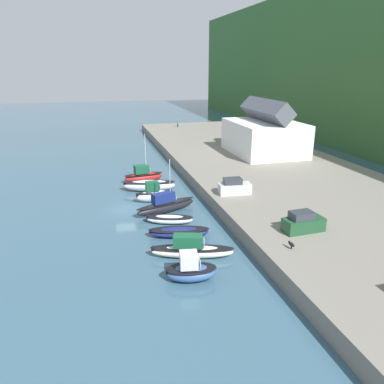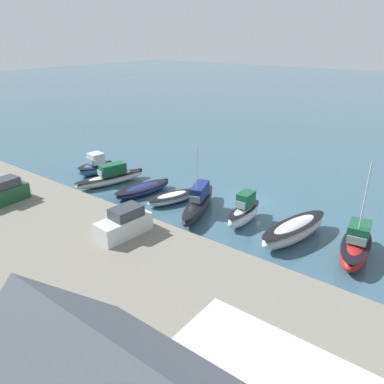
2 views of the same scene
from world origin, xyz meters
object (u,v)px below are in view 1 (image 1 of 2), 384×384
at_px(moored_boat_4, 169,219).
at_px(person_on_quay, 178,123).
at_px(moored_boat_7, 191,270).
at_px(dog_on_quay, 291,244).
at_px(parked_car_2, 303,223).
at_px(moored_boat_0, 143,176).
at_px(parked_car_0, 234,187).
at_px(moored_boat_1, 149,185).
at_px(moored_boat_2, 154,194).
at_px(moored_boat_6, 191,249).
at_px(moored_boat_3, 166,205).
at_px(moored_boat_5, 179,232).

distance_m(moored_boat_4, person_on_quay, 62.51).
height_order(moored_boat_7, dog_on_quay, moored_boat_7).
bearing_deg(parked_car_2, moored_boat_0, -158.45).
height_order(parked_car_0, person_on_quay, parked_car_0).
distance_m(moored_boat_1, moored_boat_2, 4.75).
distance_m(moored_boat_6, person_on_quay, 70.89).
bearing_deg(moored_boat_3, moored_boat_0, 163.81).
bearing_deg(moored_boat_5, parked_car_0, 139.59).
xyz_separation_m(moored_boat_4, moored_boat_6, (8.69, 0.35, 0.31)).
distance_m(parked_car_2, dog_on_quay, 4.46).
distance_m(moored_boat_7, parked_car_0, 19.06).
distance_m(moored_boat_7, dog_on_quay, 9.66).
distance_m(moored_boat_1, moored_boat_3, 9.20).
relative_size(moored_boat_0, parked_car_0, 1.79).
distance_m(moored_boat_3, moored_boat_7, 16.16).
bearing_deg(moored_boat_6, moored_boat_5, -162.54).
distance_m(moored_boat_3, dog_on_quay, 18.30).
distance_m(parked_car_0, dog_on_quay, 16.05).
height_order(moored_boat_6, moored_boat_7, moored_boat_7).
distance_m(moored_boat_3, moored_boat_5, 7.33).
relative_size(moored_boat_5, person_on_quay, 3.23).
distance_m(moored_boat_0, moored_boat_6, 26.12).
bearing_deg(parked_car_2, parked_car_0, -172.56).
distance_m(moored_boat_4, parked_car_2, 15.35).
height_order(moored_boat_1, moored_boat_4, moored_boat_1).
relative_size(moored_boat_1, moored_boat_4, 1.38).
bearing_deg(moored_boat_0, parked_car_2, 17.11).
bearing_deg(moored_boat_4, dog_on_quay, 53.97).
bearing_deg(parked_car_0, parked_car_2, 16.28).
bearing_deg(moored_boat_4, moored_boat_3, -165.35).
distance_m(moored_boat_0, person_on_quay, 46.01).
height_order(moored_boat_7, person_on_quay, person_on_quay).
bearing_deg(moored_boat_2, person_on_quay, 162.00).
bearing_deg(moored_boat_2, moored_boat_1, 177.10).
bearing_deg(parked_car_2, moored_boat_1, -154.36).
bearing_deg(dog_on_quay, moored_boat_7, 170.79).
bearing_deg(moored_boat_5, person_on_quay, 178.49).
relative_size(moored_boat_3, moored_boat_4, 1.44).
xyz_separation_m(moored_boat_1, moored_boat_3, (9.18, 0.67, 0.13)).
relative_size(moored_boat_0, moored_boat_7, 1.64).
xyz_separation_m(parked_car_2, dog_on_quay, (3.20, -3.07, -0.46)).
height_order(moored_boat_7, parked_car_0, parked_car_0).
height_order(moored_boat_3, parked_car_2, moored_boat_3).
bearing_deg(moored_boat_3, dog_on_quay, 8.10).
distance_m(moored_boat_0, moored_boat_3, 13.96).
distance_m(moored_boat_5, parked_car_0, 11.86).
height_order(moored_boat_0, dog_on_quay, moored_boat_0).
bearing_deg(person_on_quay, moored_boat_4, -14.00).
bearing_deg(moored_boat_1, moored_boat_6, 14.57).
bearing_deg(moored_boat_5, moored_boat_3, -168.63).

